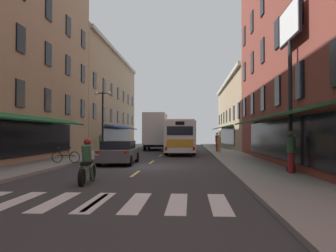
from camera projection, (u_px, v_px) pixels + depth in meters
name	position (u px, v px, depth m)	size (l,w,h in m)	color
ground_plane	(145.00, 167.00, 19.03)	(34.80, 80.00, 0.10)	#333335
lane_centre_dashes	(145.00, 167.00, 18.79)	(0.14, 73.90, 0.01)	#DBCC4C
crosswalk_near	(96.00, 202.00, 9.06)	(7.10, 2.80, 0.01)	silver
sidewalk_left	(44.00, 165.00, 19.43)	(3.00, 80.00, 0.14)	gray
sidewalk_right	(251.00, 166.00, 18.64)	(3.00, 80.00, 0.14)	gray
billboard_sign	(290.00, 43.00, 15.28)	(0.40, 3.01, 7.55)	black
transit_bus	(180.00, 136.00, 32.17)	(2.88, 11.64, 3.04)	white
box_truck	(156.00, 132.00, 38.77)	(2.60, 7.43, 4.14)	black
sedan_near	(165.00, 142.00, 49.38)	(2.07, 4.75, 1.42)	#144723
sedan_mid	(119.00, 152.00, 20.44)	(2.10, 4.37, 1.42)	#515154
motorcycle_rider	(87.00, 164.00, 12.47)	(0.62, 2.07, 1.66)	black
bicycle_near	(66.00, 157.00, 19.85)	(1.71, 0.48, 0.91)	black
pedestrian_near	(100.00, 141.00, 34.80)	(0.51, 0.36, 1.84)	#33663F
pedestrian_mid	(217.00, 142.00, 32.66)	(0.36, 0.36, 1.84)	maroon
pedestrian_far	(219.00, 143.00, 31.33)	(0.36, 0.36, 1.61)	#B29947
pedestrian_rear	(291.00, 151.00, 14.59)	(0.36, 0.36, 1.84)	maroon
street_lamp_twin	(103.00, 119.00, 28.49)	(1.42, 0.32, 5.32)	black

